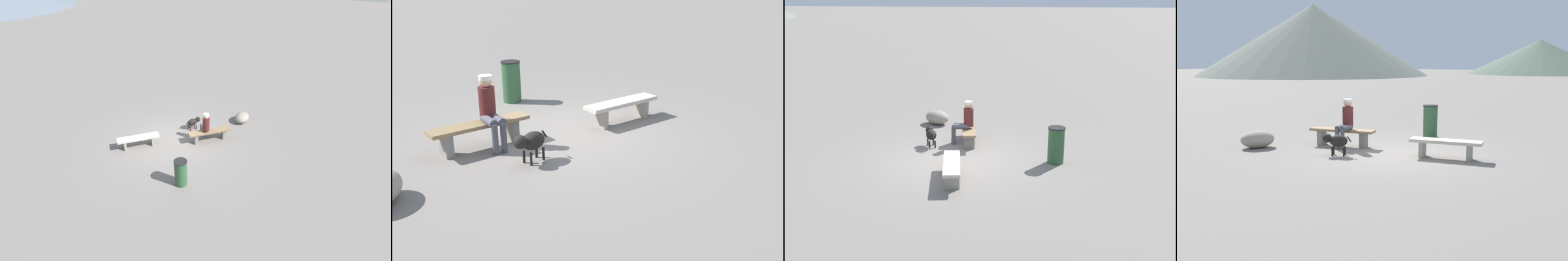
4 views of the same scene
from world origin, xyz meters
TOP-DOWN VIEW (x-y plane):
  - ground at (0.00, 0.00)m, footprint 210.00×210.00m
  - bench_left at (-1.45, -0.13)m, footprint 1.75×0.67m
  - bench_right at (1.53, -0.14)m, footprint 1.86×0.66m
  - seated_person at (1.35, -0.06)m, footprint 0.34×0.65m
  - dog at (1.00, 0.90)m, footprint 0.68×0.45m
  - trash_bin at (0.00, -2.68)m, footprint 0.46×0.46m
  - boulder at (3.37, 1.18)m, footprint 1.02×1.09m
  - distant_peak_0 at (39.05, -47.26)m, footprint 37.43×37.43m
  - distant_peak_3 at (7.82, -72.52)m, footprint 25.54×25.54m

SIDE VIEW (x-z plane):
  - ground at x=0.00m, z-range -0.06..0.00m
  - boulder at x=3.37m, z-range 0.00..0.46m
  - bench_right at x=1.53m, z-range 0.10..0.57m
  - bench_left at x=-1.45m, z-range 0.11..0.56m
  - dog at x=1.00m, z-range 0.10..0.65m
  - trash_bin at x=0.00m, z-range 0.00..0.98m
  - seated_person at x=1.35m, z-range 0.10..1.40m
  - distant_peak_3 at x=7.82m, z-range 0.00..6.09m
  - distant_peak_0 at x=39.05m, z-range 0.00..11.43m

